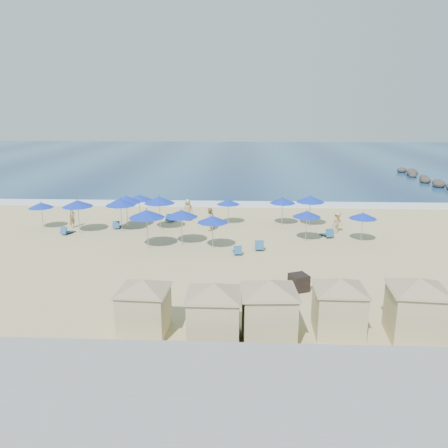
{
  "coord_description": "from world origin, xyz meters",
  "views": [
    {
      "loc": [
        0.96,
        -25.54,
        9.02
      ],
      "look_at": [
        -0.27,
        3.0,
        1.38
      ],
      "focal_mm": 35.0,
      "sensor_mm": 36.0,
      "label": 1
    }
  ],
  "objects": [
    {
      "name": "ground",
      "position": [
        0.0,
        0.0,
        0.0
      ],
      "size": [
        160.0,
        160.0,
        0.0
      ],
      "primitive_type": "plane",
      "color": "tan",
      "rests_on": "ground"
    },
    {
      "name": "ocean",
      "position": [
        0.0,
        55.0,
        0.03
      ],
      "size": [
        160.0,
        80.0,
        0.06
      ],
      "primitive_type": "cube",
      "color": "navy",
      "rests_on": "ground"
    },
    {
      "name": "surf_line",
      "position": [
        0.0,
        15.5,
        0.04
      ],
      "size": [
        160.0,
        2.5,
        0.08
      ],
      "primitive_type": "cube",
      "color": "white",
      "rests_on": "ground"
    },
    {
      "name": "seawall",
      "position": [
        0.0,
        -13.5,
        0.65
      ],
      "size": [
        160.0,
        6.1,
        1.22
      ],
      "color": "gray",
      "rests_on": "ground"
    },
    {
      "name": "rock_jetty",
      "position": [
        24.01,
        24.9,
        0.36
      ],
      "size": [
        2.56,
        26.66,
        0.96
      ],
      "color": "#292422",
      "rests_on": "ground"
    },
    {
      "name": "trash_bin",
      "position": [
        3.87,
        -4.76,
        0.42
      ],
      "size": [
        1.11,
        1.11,
        0.85
      ],
      "primitive_type": "cube",
      "rotation": [
        0.0,
        0.0,
        0.4
      ],
      "color": "black",
      "rests_on": "ground"
    },
    {
      "name": "cabana_0",
      "position": [
        -3.0,
        -9.35,
        1.47
      ],
      "size": [
        4.09,
        4.09,
        2.57
      ],
      "color": "tan",
      "rests_on": "ground"
    },
    {
      "name": "cabana_1",
      "position": [
        -0.1,
        -9.93,
        1.56
      ],
      "size": [
        4.34,
        4.34,
        2.72
      ],
      "color": "tan",
      "rests_on": "ground"
    },
    {
      "name": "cabana_2",
      "position": [
        2.05,
        -9.64,
        1.6
      ],
      "size": [
        4.44,
        4.44,
        2.79
      ],
      "color": "tan",
      "rests_on": "ground"
    },
    {
      "name": "cabana_3",
      "position": [
        4.94,
        -9.02,
        1.51
      ],
      "size": [
        4.19,
        4.19,
        2.63
      ],
      "color": "tan",
      "rests_on": "ground"
    },
    {
      "name": "cabana_4",
      "position": [
        7.96,
        -9.29,
        1.62
      ],
      "size": [
        4.49,
        4.49,
        2.83
      ],
      "color": "tan",
      "rests_on": "ground"
    },
    {
      "name": "umbrella_0",
      "position": [
        -14.32,
        6.16,
        1.85
      ],
      "size": [
        1.88,
        1.88,
        2.14
      ],
      "color": "#A5A8AD",
      "rests_on": "ground"
    },
    {
      "name": "umbrella_1",
      "position": [
        -11.1,
        5.17,
        2.23
      ],
      "size": [
        2.26,
        2.26,
        2.58
      ],
      "color": "#A5A8AD",
      "rests_on": "ground"
    },
    {
      "name": "umbrella_2",
      "position": [
        -7.87,
        6.6,
        2.28
      ],
      "size": [
        2.31,
        2.31,
        2.63
      ],
      "color": "#A5A8AD",
      "rests_on": "ground"
    },
    {
      "name": "umbrella_3",
      "position": [
        -5.24,
        1.7,
        2.36
      ],
      "size": [
        2.39,
        2.39,
        2.72
      ],
      "color": "#A5A8AD",
      "rests_on": "ground"
    },
    {
      "name": "umbrella_4",
      "position": [
        -7.34,
        8.55,
        2.03
      ],
      "size": [
        2.06,
        2.06,
        2.34
      ],
      "color": "#A5A8AD",
      "rests_on": "ground"
    },
    {
      "name": "umbrella_5",
      "position": [
        -5.26,
        6.28,
        2.32
      ],
      "size": [
        2.35,
        2.35,
        2.67
      ],
      "color": "#A5A8AD",
      "rests_on": "ground"
    },
    {
      "name": "umbrella_6",
      "position": [
        -0.95,
        1.77,
        2.02
      ],
      "size": [
        2.05,
        2.05,
        2.33
      ],
      "color": "#A5A8AD",
      "rests_on": "ground"
    },
    {
      "name": "umbrella_7",
      "position": [
        -0.15,
        8.15,
        1.81
      ],
      "size": [
        1.83,
        1.83,
        2.08
      ],
      "color": "#A5A8AD",
      "rests_on": "ground"
    },
    {
      "name": "umbrella_8",
      "position": [
        5.41,
        3.79,
        1.95
      ],
      "size": [
        1.98,
        1.98,
        2.25
      ],
      "color": "#A5A8AD",
      "rests_on": "ground"
    },
    {
      "name": "umbrella_9",
      "position": [
        4.1,
        8.01,
        1.99
      ],
      "size": [
        2.02,
        2.02,
        2.3
      ],
      "color": "#A5A8AD",
      "rests_on": "ground"
    },
    {
      "name": "umbrella_10",
      "position": [
        6.21,
        7.75,
        2.19
      ],
      "size": [
        2.21,
        2.21,
        2.52
      ],
      "color": "#A5A8AD",
      "rests_on": "ground"
    },
    {
      "name": "umbrella_11",
      "position": [
        9.21,
        3.75,
        1.88
      ],
      "size": [
        1.9,
        1.9,
        2.16
      ],
      "color": "#A5A8AD",
      "rests_on": "ground"
    },
    {
      "name": "umbrella_12",
      "position": [
        -8.07,
        5.73,
        2.24
      ],
      "size": [
        2.27,
        2.27,
        2.58
      ],
      "color": "#A5A8AD",
      "rests_on": "ground"
    },
    {
      "name": "umbrella_13",
      "position": [
        -3.1,
        2.6,
        2.18
      ],
      "size": [
        2.21,
        2.21,
        2.52
      ],
      "color": "#A5A8AD",
      "rests_on": "ground"
    },
    {
      "name": "beach_chair_0",
      "position": [
        -11.94,
        4.77,
        0.23
      ],
      "size": [
        0.88,
        1.29,
        0.65
      ],
      "color": "navy",
      "rests_on": "ground"
    },
    {
      "name": "beach_chair_1",
      "position": [
        -8.67,
        6.54,
        0.22
      ],
      "size": [
        0.54,
        1.19,
        0.65
      ],
      "color": "navy",
      "rests_on": "ground"
    },
    {
      "name": "beach_chair_2",
      "position": [
        -4.83,
        8.75,
        0.25
      ],
      "size": [
        0.94,
        1.41,
        0.71
      ],
      "color": "navy",
      "rests_on": "ground"
    },
    {
      "name": "beach_chair_3",
      "position": [
        0.67,
        0.81,
        0.22
      ],
      "size": [
        0.63,
        1.19,
        0.63
      ],
      "color": "navy",
      "rests_on": "ground"
    },
    {
      "name": "beach_chair_4",
      "position": [
        2.1,
        1.78,
        0.25
      ],
      "size": [
        0.63,
        1.32,
        0.72
      ],
      "color": "navy",
      "rests_on": "ground"
    },
    {
      "name": "beach_chair_5",
      "position": [
        7.12,
        4.84,
        0.24
      ],
      "size": [
        0.88,
        1.38,
        0.7
      ],
      "color": "navy",
      "rests_on": "ground"
    },
    {
      "name": "beachgoer_0",
      "position": [
        -12.15,
        6.52,
        0.83
      ],
      "size": [
        0.58,
        0.71,
        1.67
      ],
      "primitive_type": "imported",
      "rotation": [
        0.0,
        0.0,
        1.23
      ],
      "color": "tan",
      "rests_on": "ground"
    },
    {
      "name": "beachgoer_1",
      "position": [
        -1.48,
        6.24,
        0.88
      ],
      "size": [
        1.01,
        1.07,
        1.75
      ],
      "primitive_type": "imported",
      "rotation": [
        0.0,
        0.0,
        4.18
      ],
      "color": "tan",
      "rests_on": "ground"
    },
    {
      "name": "beachgoer_2",
      "position": [
        7.98,
        5.84,
        0.84
      ],
      "size": [
        1.24,
        1.16,
        1.68
      ],
      "primitive_type": "imported",
      "rotation": [
        0.0,
        0.0,
        0.67
      ],
      "color": "tan",
      "rests_on": "ground"
    },
    {
      "name": "beachgoer_3",
      "position": [
        -3.51,
        9.21,
        0.89
      ],
      "size": [
        1.03,
        0.88,
        1.79
      ],
      "primitive_type": "imported",
      "rotation": [
        0.0,
        0.0,
        3.57
      ],
      "color": "tan",
      "rests_on": "ground"
    }
  ]
}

